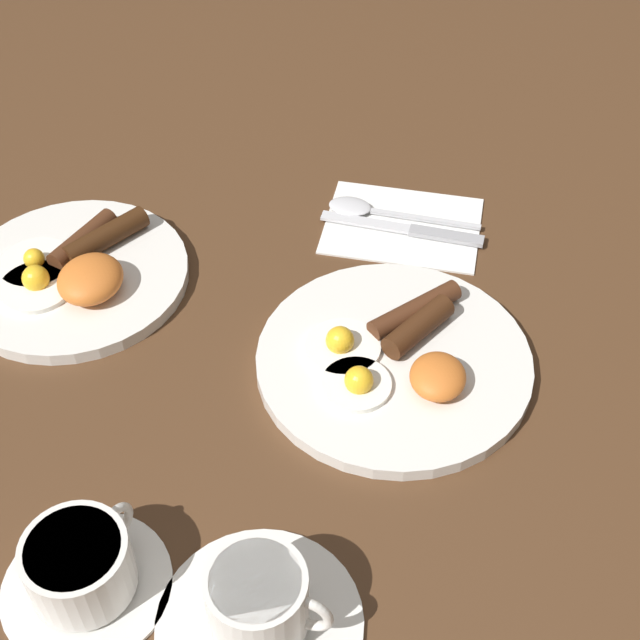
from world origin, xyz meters
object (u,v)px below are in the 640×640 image
Objects in this scene: breakfast_plate_near at (395,359)px; teacup_near at (259,607)px; knife at (411,230)px; teacup_far at (82,570)px; breakfast_plate_far at (75,273)px; spoon at (365,209)px.

teacup_near is at bearing 166.97° from breakfast_plate_near.
teacup_far is at bearing 71.10° from knife.
spoon is at bearing -58.78° from breakfast_plate_far.
teacup_far reaches higher than breakfast_plate_far.
spoon is (0.53, -0.15, -0.02)m from teacup_far.
breakfast_plate_near is 0.37m from teacup_far.
teacup_near is 0.54m from spoon.
teacup_near reaches higher than spoon.
breakfast_plate_far is 0.39m from knife.
breakfast_plate_far is 1.80× the size of teacup_far.
teacup_far is at bearing 143.36° from breakfast_plate_near.
spoon is (0.24, 0.07, -0.00)m from breakfast_plate_near.
breakfast_plate_near is 1.10× the size of breakfast_plate_far.
breakfast_plate_far is (0.06, 0.37, 0.00)m from breakfast_plate_near.
teacup_far is 0.55m from spoon.
teacup_far is 0.73× the size of knife.
spoon reaches higher than knife.
breakfast_plate_near is at bearing -98.88° from breakfast_plate_far.
teacup_far reaches higher than spoon.
teacup_near is at bearing -139.76° from breakfast_plate_far.
teacup_far is 0.55m from knife.
spoon is (0.18, -0.30, -0.01)m from breakfast_plate_far.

